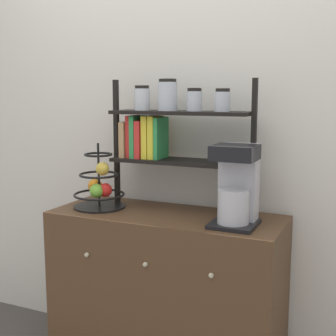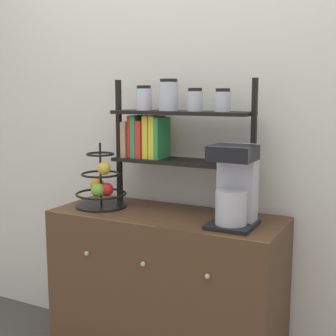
# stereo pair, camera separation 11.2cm
# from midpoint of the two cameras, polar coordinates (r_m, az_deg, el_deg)

# --- Properties ---
(wall_back) EXTENTS (7.00, 0.05, 2.60)m
(wall_back) POSITION_cam_midpoint_polar(r_m,az_deg,el_deg) (2.54, 3.91, 5.81)
(wall_back) COLOR silver
(wall_back) RESTS_ON ground_plane
(sideboard) EXTENTS (1.17, 0.48, 0.84)m
(sideboard) POSITION_cam_midpoint_polar(r_m,az_deg,el_deg) (2.50, 1.12, -15.01)
(sideboard) COLOR #4C331E
(sideboard) RESTS_ON ground_plane
(coffee_maker) EXTENTS (0.20, 0.22, 0.37)m
(coffee_maker) POSITION_cam_midpoint_polar(r_m,az_deg,el_deg) (2.15, 9.62, -2.21)
(coffee_maker) COLOR black
(coffee_maker) RESTS_ON sideboard
(fruit_stand) EXTENTS (0.27, 0.27, 0.34)m
(fruit_stand) POSITION_cam_midpoint_polar(r_m,az_deg,el_deg) (2.50, -6.88, -2.19)
(fruit_stand) COLOR black
(fruit_stand) RESTS_ON sideboard
(shelf_hutch) EXTENTS (0.78, 0.20, 0.67)m
(shelf_hutch) POSITION_cam_midpoint_polar(r_m,az_deg,el_deg) (2.41, 1.15, 4.83)
(shelf_hutch) COLOR black
(shelf_hutch) RESTS_ON sideboard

